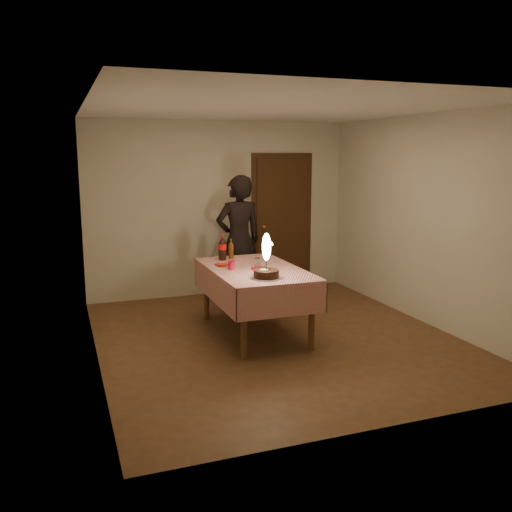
# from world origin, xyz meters

# --- Properties ---
(ground) EXTENTS (4.00, 4.50, 0.01)m
(ground) POSITION_xyz_m (0.00, 0.00, 0.00)
(ground) COLOR brown
(ground) RESTS_ON ground
(room_shell) EXTENTS (4.04, 4.54, 2.62)m
(room_shell) POSITION_xyz_m (0.03, 0.08, 1.65)
(room_shell) COLOR beige
(room_shell) RESTS_ON ground
(dining_table) EXTENTS (1.02, 1.72, 0.80)m
(dining_table) POSITION_xyz_m (-0.18, 0.24, 0.69)
(dining_table) COLOR brown
(dining_table) RESTS_ON ground
(birthday_cake) EXTENTS (0.35, 0.35, 0.48)m
(birthday_cake) POSITION_xyz_m (-0.23, -0.29, 0.91)
(birthday_cake) COLOR white
(birthday_cake) RESTS_ON dining_table
(red_plate) EXTENTS (0.22, 0.22, 0.01)m
(red_plate) POSITION_xyz_m (-0.13, 0.18, 0.80)
(red_plate) COLOR red
(red_plate) RESTS_ON dining_table
(red_cup) EXTENTS (0.08, 0.08, 0.10)m
(red_cup) POSITION_xyz_m (-0.45, 0.27, 0.85)
(red_cup) COLOR #B00C27
(red_cup) RESTS_ON dining_table
(clear_cup) EXTENTS (0.07, 0.07, 0.09)m
(clear_cup) POSITION_xyz_m (-0.09, 0.37, 0.84)
(clear_cup) COLOR silver
(clear_cup) RESTS_ON dining_table
(napkin_stack) EXTENTS (0.15, 0.15, 0.02)m
(napkin_stack) POSITION_xyz_m (-0.49, 0.51, 0.81)
(napkin_stack) COLOR red
(napkin_stack) RESTS_ON dining_table
(cola_bottle) EXTENTS (0.10, 0.10, 0.32)m
(cola_bottle) POSITION_xyz_m (-0.39, 0.84, 0.95)
(cola_bottle) COLOR black
(cola_bottle) RESTS_ON dining_table
(amber_bottle_left) EXTENTS (0.06, 0.06, 0.26)m
(amber_bottle_left) POSITION_xyz_m (-0.26, 0.89, 0.92)
(amber_bottle_left) COLOR #55310E
(amber_bottle_left) RESTS_ON dining_table
(photographer) EXTENTS (0.69, 0.49, 1.83)m
(photographer) POSITION_xyz_m (0.06, 1.56, 0.92)
(photographer) COLOR black
(photographer) RESTS_ON ground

